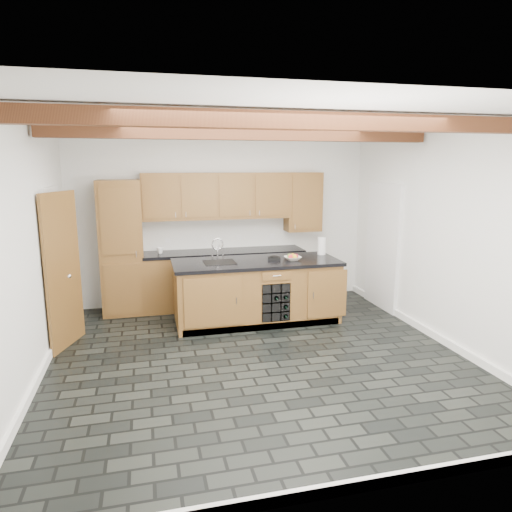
{
  "coord_description": "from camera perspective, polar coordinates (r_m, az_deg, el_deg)",
  "views": [
    {
      "loc": [
        -1.27,
        -5.12,
        2.32
      ],
      "look_at": [
        0.17,
        0.8,
        1.1
      ],
      "focal_mm": 32.0,
      "sensor_mm": 36.0,
      "label": 1
    }
  ],
  "objects": [
    {
      "name": "back_cabinetry",
      "position": [
        7.53,
        -6.65,
        0.96
      ],
      "size": [
        3.65,
        0.62,
        2.2
      ],
      "color": "brown",
      "rests_on": "ground"
    },
    {
      "name": "kitchen_scale",
      "position": [
        6.81,
        2.28,
        -0.26
      ],
      "size": [
        0.21,
        0.15,
        0.06
      ],
      "rotation": [
        0.0,
        0.0,
        -0.24
      ],
      "color": "black",
      "rests_on": "island"
    },
    {
      "name": "room_shell",
      "position": [
        5.83,
        -1.85,
        3.46
      ],
      "size": [
        5.01,
        5.0,
        5.0
      ],
      "color": "white",
      "rests_on": "ground"
    },
    {
      "name": "paper_towel",
      "position": [
        7.28,
        8.21,
        1.25
      ],
      "size": [
        0.13,
        0.13,
        0.27
      ],
      "primitive_type": "cylinder",
      "color": "white",
      "rests_on": "island"
    },
    {
      "name": "island",
      "position": [
        6.85,
        0.12,
        -4.41
      ],
      "size": [
        2.48,
        0.96,
        0.93
      ],
      "color": "brown",
      "rests_on": "ground"
    },
    {
      "name": "fruit_bowl",
      "position": [
        6.79,
        4.61,
        -0.3
      ],
      "size": [
        0.26,
        0.26,
        0.06
      ],
      "primitive_type": "imported",
      "rotation": [
        0.0,
        0.0,
        0.07
      ],
      "color": "beige",
      "rests_on": "island"
    },
    {
      "name": "faucet",
      "position": [
        6.68,
        -4.62,
        -0.46
      ],
      "size": [
        0.45,
        0.4,
        0.34
      ],
      "color": "black",
      "rests_on": "island"
    },
    {
      "name": "fruit_cluster",
      "position": [
        6.78,
        4.61,
        -0.04
      ],
      "size": [
        0.16,
        0.17,
        0.07
      ],
      "color": "#B5182B",
      "rests_on": "fruit_bowl"
    },
    {
      "name": "mug",
      "position": [
        7.46,
        -11.9,
        0.68
      ],
      "size": [
        0.12,
        0.12,
        0.1
      ],
      "primitive_type": "imported",
      "rotation": [
        0.0,
        0.0,
        0.12
      ],
      "color": "white",
      "rests_on": "back_cabinetry"
    },
    {
      "name": "ground",
      "position": [
        5.76,
        0.21,
        -12.44
      ],
      "size": [
        5.0,
        5.0,
        0.0
      ],
      "primitive_type": "plane",
      "color": "black",
      "rests_on": "ground"
    }
  ]
}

